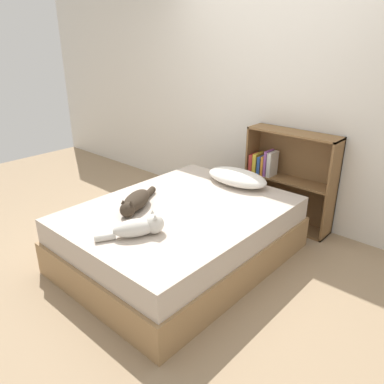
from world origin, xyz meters
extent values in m
plane|color=#997F60|center=(0.00, 0.00, 0.00)|extent=(8.00, 8.00, 0.00)
cube|color=silver|center=(0.00, 1.40, 1.25)|extent=(8.00, 0.06, 2.50)
cube|color=#99754C|center=(0.00, 0.00, 0.15)|extent=(1.47, 1.94, 0.29)
cube|color=#C1B2A3|center=(0.00, 0.00, 0.40)|extent=(1.42, 1.88, 0.21)
ellipsoid|color=white|center=(0.03, 0.77, 0.58)|extent=(0.65, 0.34, 0.15)
ellipsoid|color=beige|center=(0.09, -0.57, 0.57)|extent=(0.29, 0.36, 0.13)
sphere|color=beige|center=(0.16, -0.45, 0.58)|extent=(0.15, 0.15, 0.15)
cone|color=beige|center=(0.12, -0.43, 0.65)|extent=(0.04, 0.04, 0.03)
cone|color=beige|center=(0.19, -0.47, 0.65)|extent=(0.04, 0.04, 0.03)
cylinder|color=beige|center=(-0.02, -0.77, 0.53)|extent=(0.12, 0.16, 0.05)
ellipsoid|color=#33281E|center=(-0.27, -0.26, 0.57)|extent=(0.33, 0.44, 0.14)
sphere|color=#33281E|center=(-0.20, -0.41, 0.57)|extent=(0.13, 0.13, 0.13)
cone|color=#33281E|center=(-0.17, -0.40, 0.63)|extent=(0.04, 0.04, 0.03)
cone|color=#33281E|center=(-0.23, -0.43, 0.63)|extent=(0.04, 0.04, 0.03)
cylinder|color=#33281E|center=(-0.39, -0.01, 0.53)|extent=(0.13, 0.19, 0.06)
cube|color=brown|center=(-0.09, 1.23, 0.50)|extent=(0.02, 0.26, 1.00)
cube|color=brown|center=(0.81, 1.23, 0.50)|extent=(0.02, 0.26, 1.00)
cube|color=brown|center=(0.36, 1.23, 0.01)|extent=(0.92, 0.26, 0.02)
cube|color=brown|center=(0.36, 1.23, 0.99)|extent=(0.92, 0.26, 0.02)
cube|color=brown|center=(0.36, 1.23, 0.50)|extent=(0.88, 0.26, 0.02)
cube|color=brown|center=(0.36, 1.35, 0.50)|extent=(0.92, 0.02, 1.00)
cube|color=#B7332D|center=(-0.05, 1.19, 0.61)|extent=(0.04, 0.16, 0.20)
cube|color=gold|center=(0.00, 1.19, 0.62)|extent=(0.04, 0.16, 0.21)
cube|color=#2D519E|center=(0.05, 1.19, 0.61)|extent=(0.03, 0.16, 0.19)
cube|color=orange|center=(0.09, 1.19, 0.61)|extent=(0.03, 0.16, 0.20)
cube|color=#8C4C99|center=(0.13, 1.19, 0.64)|extent=(0.03, 0.16, 0.27)
cube|color=beige|center=(0.17, 1.19, 0.64)|extent=(0.04, 0.16, 0.26)
camera|label=1|loc=(2.01, -2.09, 1.86)|focal=35.00mm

